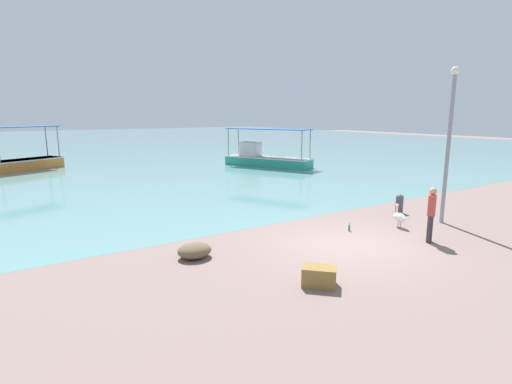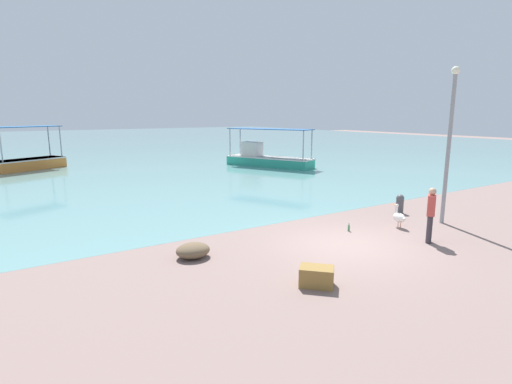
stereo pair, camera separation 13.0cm
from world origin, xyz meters
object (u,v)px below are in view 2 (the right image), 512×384
Objects in this scene: lamp_post at (449,137)px; fisherman_standing at (431,213)px; cargo_crate at (317,276)px; glass_bottle at (349,228)px; net_pile at (193,250)px; mooring_bollard at (400,203)px; fishing_boat_outer at (267,157)px; pelican at (399,217)px; fishing_boat_near_left at (29,161)px.

fisherman_standing is (-2.39, -1.10, -2.15)m from lamp_post.
glass_bottle is (3.76, 2.68, -0.12)m from cargo_crate.
net_pile is at bearing 116.97° from cargo_crate.
cargo_crate is at bearing -154.98° from mooring_bollard.
net_pile is 1.23× the size of cargo_crate.
fishing_boat_outer reaches higher than pelican.
fishing_boat_near_left is at bearing 115.81° from lamp_post.
fishing_boat_near_left is at bearing 109.24° from glass_bottle.
glass_bottle is at bearing -168.77° from mooring_bollard.
fisherman_standing is 5.01m from cargo_crate.
mooring_bollard is at bearing 51.12° from fisherman_standing.
fishing_boat_near_left is 26.50m from fisherman_standing.
pelican is (-5.30, -15.90, -0.26)m from fishing_boat_outer.
cargo_crate reaches higher than glass_bottle.
lamp_post is (1.82, -0.43, 2.68)m from pelican.
fishing_boat_outer is 3.99× the size of fisherman_standing.
fishing_boat_outer is 16.84m from glass_bottle.
fisherman_standing is 7.11m from net_pile.
net_pile is (-12.43, -14.77, -0.43)m from fishing_boat_outer.
mooring_bollard is 3.68m from fisherman_standing.
glass_bottle is at bearing 163.56° from lamp_post.
lamp_post is 3.19× the size of fisherman_standing.
mooring_bollard is 8.85m from net_pile.
pelican is 2.96× the size of glass_bottle.
fisherman_standing is at bearing -69.88° from fishing_boat_near_left.
lamp_post reaches higher than fishing_boat_near_left.
cargo_crate reaches higher than net_pile.
pelican is 7.22m from net_pile.
mooring_bollard reaches higher than net_pile.
fisherman_standing is (9.11, -24.88, 0.34)m from fishing_boat_near_left.
net_pile is at bearing 171.01° from pelican.
fisherman_standing is at bearing -155.29° from lamp_post.
mooring_bollard is at bearing 93.21° from lamp_post.
pelican is at bearing 20.55° from cargo_crate.
fishing_boat_outer is at bearing 58.96° from cargo_crate.
fishing_boat_outer reaches higher than net_pile.
glass_bottle is (-3.47, -0.69, -0.29)m from mooring_bollard.
lamp_post is 4.74m from glass_bottle.
fishing_boat_outer is 8.44× the size of pelican.
fishing_boat_near_left is 2.91× the size of fisherman_standing.
mooring_bollard is at bearing -62.65° from fishing_boat_near_left.
lamp_post is 9.52m from net_pile.
fishing_boat_near_left is at bearing 117.35° from mooring_bollard.
fishing_boat_outer is at bearing 71.55° from pelican.
mooring_bollard is 0.98× the size of cargo_crate.
fishing_boat_outer reaches higher than fisherman_standing.
lamp_post reaches higher than cargo_crate.
pelican is 0.47× the size of fisherman_standing.
lamp_post reaches higher than fisherman_standing.
pelican reaches higher than cargo_crate.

